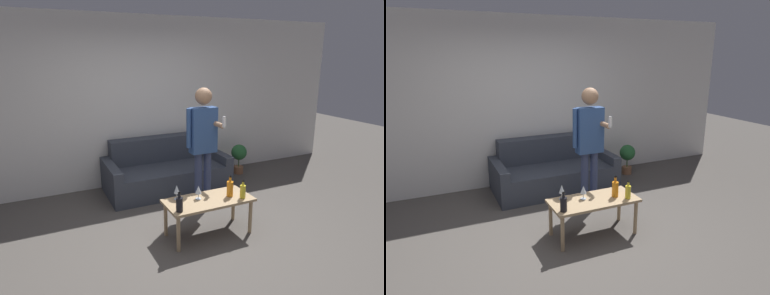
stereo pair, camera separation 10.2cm
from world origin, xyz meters
TOP-DOWN VIEW (x-y plane):
  - ground_plane at (0.00, 0.00)m, footprint 16.00×16.00m
  - wall_back at (0.00, 2.24)m, footprint 8.00×0.06m
  - couch at (0.38, 1.77)m, footprint 1.91×0.94m
  - coffee_table at (0.29, 0.15)m, footprint 1.05×0.48m
  - bottle_orange at (0.68, 0.01)m, footprint 0.07×0.07m
  - bottle_green at (0.57, 0.12)m, footprint 0.08×0.08m
  - bottle_dark at (-0.14, 0.01)m, footprint 0.08×0.08m
  - wine_glass_near at (0.19, 0.21)m, footprint 0.07×0.07m
  - wine_glass_far at (-0.04, 0.32)m, footprint 0.07×0.07m
  - person_standing_front at (0.57, 0.83)m, footprint 0.43×0.42m
  - potted_plant at (1.83, 1.83)m, footprint 0.28×0.28m

SIDE VIEW (x-z plane):
  - ground_plane at x=0.00m, z-range 0.00..0.00m
  - couch at x=0.38m, z-range -0.12..0.68m
  - potted_plant at x=1.83m, z-range 0.08..0.62m
  - coffee_table at x=0.29m, z-range 0.17..0.63m
  - bottle_orange at x=0.68m, z-range 0.43..0.65m
  - bottle_dark at x=-0.14m, z-range 0.43..0.65m
  - bottle_green at x=0.57m, z-range 0.43..0.69m
  - wine_glass_near at x=0.19m, z-range 0.49..0.65m
  - wine_glass_far at x=-0.04m, z-range 0.49..0.67m
  - person_standing_front at x=0.57m, z-range 0.18..1.87m
  - wall_back at x=0.00m, z-range 0.00..2.70m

